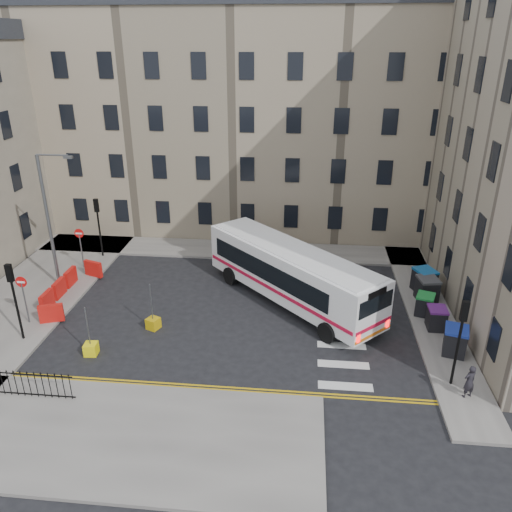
% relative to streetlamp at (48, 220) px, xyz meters
% --- Properties ---
extents(ground, '(120.00, 120.00, 0.00)m').
position_rel_streetlamp_xyz_m(ground, '(13.00, -2.00, -4.34)').
color(ground, black).
rests_on(ground, ground).
extents(pavement_north, '(36.00, 3.20, 0.15)m').
position_rel_streetlamp_xyz_m(pavement_north, '(7.00, 6.60, -4.26)').
color(pavement_north, slate).
rests_on(pavement_north, ground).
extents(pavement_east, '(2.40, 26.00, 0.15)m').
position_rel_streetlamp_xyz_m(pavement_east, '(22.00, 2.00, -4.26)').
color(pavement_east, slate).
rests_on(pavement_east, ground).
extents(pavement_west, '(6.00, 22.00, 0.15)m').
position_rel_streetlamp_xyz_m(pavement_west, '(-1.00, -1.00, -4.26)').
color(pavement_west, slate).
rests_on(pavement_west, ground).
extents(pavement_sw, '(20.00, 6.00, 0.15)m').
position_rel_streetlamp_xyz_m(pavement_sw, '(6.00, -12.00, -4.26)').
color(pavement_sw, slate).
rests_on(pavement_sw, ground).
extents(terrace_north, '(38.30, 10.80, 17.20)m').
position_rel_streetlamp_xyz_m(terrace_north, '(6.00, 13.50, 4.28)').
color(terrace_north, gray).
rests_on(terrace_north, ground).
extents(traffic_light_east, '(0.28, 0.22, 4.10)m').
position_rel_streetlamp_xyz_m(traffic_light_east, '(21.60, -7.50, -1.47)').
color(traffic_light_east, black).
rests_on(traffic_light_east, pavement_east).
extents(traffic_light_nw, '(0.28, 0.22, 4.10)m').
position_rel_streetlamp_xyz_m(traffic_light_nw, '(1.00, 4.50, -1.47)').
color(traffic_light_nw, black).
rests_on(traffic_light_nw, pavement_west).
extents(traffic_light_sw, '(0.28, 0.22, 4.10)m').
position_rel_streetlamp_xyz_m(traffic_light_sw, '(1.00, -6.00, -1.47)').
color(traffic_light_sw, black).
rests_on(traffic_light_sw, pavement_west).
extents(streetlamp, '(0.50, 0.22, 8.14)m').
position_rel_streetlamp_xyz_m(streetlamp, '(0.00, 0.00, 0.00)').
color(streetlamp, '#595B5E').
rests_on(streetlamp, pavement_west).
extents(no_entry_north, '(0.60, 0.08, 3.00)m').
position_rel_streetlamp_xyz_m(no_entry_north, '(0.50, 2.50, -2.26)').
color(no_entry_north, '#595B5E').
rests_on(no_entry_north, pavement_west).
extents(no_entry_south, '(0.60, 0.08, 3.00)m').
position_rel_streetlamp_xyz_m(no_entry_south, '(0.50, -4.50, -2.26)').
color(no_entry_south, '#595B5E').
rests_on(no_entry_south, pavement_west).
extents(roadworks_barriers, '(1.66, 6.26, 1.00)m').
position_rel_streetlamp_xyz_m(roadworks_barriers, '(1.16, -1.50, -3.69)').
color(roadworks_barriers, red).
rests_on(roadworks_barriers, pavement_west).
extents(bus, '(10.35, 10.50, 3.28)m').
position_rel_streetlamp_xyz_m(bus, '(14.25, -0.54, -2.44)').
color(bus, white).
rests_on(bus, ground).
extents(wheelie_bin_a, '(1.35, 1.46, 1.35)m').
position_rel_streetlamp_xyz_m(wheelie_bin_a, '(22.30, -5.08, -3.51)').
color(wheelie_bin_a, black).
rests_on(wheelie_bin_a, pavement_east).
extents(wheelie_bin_b, '(0.94, 1.08, 1.18)m').
position_rel_streetlamp_xyz_m(wheelie_bin_b, '(21.93, -2.88, -3.59)').
color(wheelie_bin_b, black).
rests_on(wheelie_bin_b, pavement_east).
extents(wheelie_bin_c, '(1.22, 1.30, 1.16)m').
position_rel_streetlamp_xyz_m(wheelie_bin_c, '(21.62, -1.45, -3.60)').
color(wheelie_bin_c, black).
rests_on(wheelie_bin_c, pavement_east).
extents(wheelie_bin_d, '(1.30, 1.43, 1.39)m').
position_rel_streetlamp_xyz_m(wheelie_bin_d, '(22.07, 0.19, -3.48)').
color(wheelie_bin_d, black).
rests_on(wheelie_bin_d, pavement_east).
extents(wheelie_bin_e, '(1.49, 1.58, 1.40)m').
position_rel_streetlamp_xyz_m(wheelie_bin_e, '(22.14, 1.35, -3.48)').
color(wheelie_bin_e, black).
rests_on(wheelie_bin_e, pavement_east).
extents(pedestrian, '(0.66, 0.57, 1.54)m').
position_rel_streetlamp_xyz_m(pedestrian, '(22.04, -8.33, -3.42)').
color(pedestrian, black).
rests_on(pedestrian, pavement_east).
extents(bollard_yellow, '(0.65, 0.65, 0.60)m').
position_rel_streetlamp_xyz_m(bollard_yellow, '(4.90, -6.79, -4.04)').
color(bollard_yellow, yellow).
rests_on(bollard_yellow, ground).
extents(bollard_chevron, '(0.79, 0.79, 0.60)m').
position_rel_streetlamp_xyz_m(bollard_chevron, '(7.20, -4.19, -4.04)').
color(bollard_chevron, '#C39C0B').
rests_on(bollard_chevron, ground).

